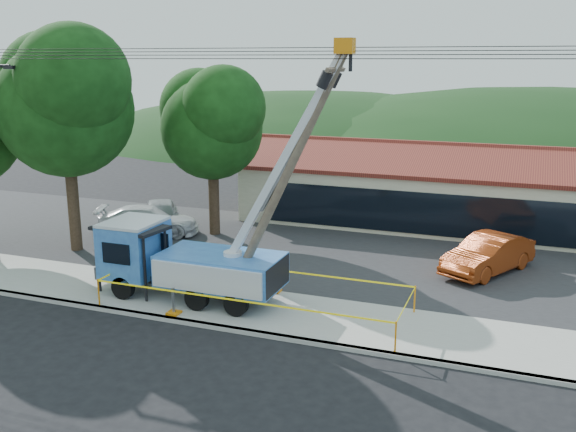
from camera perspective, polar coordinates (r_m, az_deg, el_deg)
The scene contains 16 objects.
ground at distance 20.67m, azimuth -5.56°, elevation -12.70°, with size 120.00×120.00×0.00m, color black.
curb at distance 22.35m, azimuth -3.16°, elevation -10.31°, with size 60.00×0.25×0.15m, color #A5A39A.
sidewalk at distance 23.96m, azimuth -1.31°, elevation -8.58°, with size 60.00×4.00×0.15m, color #A5A39A.
parking_lot at distance 31.09m, azimuth 4.22°, elevation -3.33°, with size 60.00×12.00×0.10m, color #28282B.
strip_mall at distance 37.48m, azimuth 13.66°, elevation 2.17°, with size 22.50×8.53×4.67m.
tree_west_near at distance 31.89m, azimuth -19.25°, elevation 10.06°, with size 7.56×6.72×10.80m.
tree_lot at distance 33.40m, azimuth -6.80°, elevation 8.59°, with size 6.30×5.60×8.94m.
hill_west at distance 75.79m, azimuth 2.62°, elevation 6.86°, with size 78.40×56.00×28.00m, color #133412.
hill_center at distance 72.13m, azimuth 21.95°, elevation 5.52°, with size 89.60×64.00×32.00m, color #133412.
utility_truck at distance 25.05m, azimuth -9.01°, elevation -3.73°, with size 9.97×3.86×9.70m.
leaning_pole at distance 22.46m, azimuth -0.02°, elevation 3.98°, with size 4.83×1.89×9.60m.
bus_shelter at distance 26.10m, azimuth -13.50°, elevation -2.31°, with size 2.96×2.03×2.68m.
caution_tape at distance 23.88m, azimuth -3.02°, elevation -6.51°, with size 11.32×3.54×1.02m.
car_silver at distance 35.73m, azimuth -11.19°, elevation -1.36°, with size 1.93×4.81×1.64m, color #A8AAAF.
car_red at distance 29.53m, azimuth 17.24°, elevation -4.98°, with size 1.74×4.99×1.65m, color #9A350F.
car_white at distance 34.92m, azimuth -12.24°, elevation -1.77°, with size 2.15×5.28×1.53m, color silver.
Camera 1 is at (8.33, -16.52, 9.22)m, focal length 40.00 mm.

